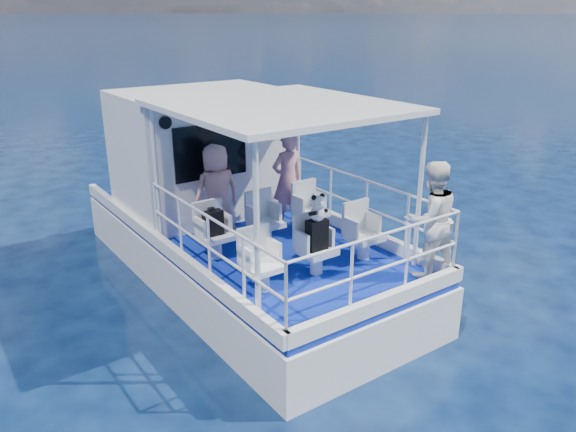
# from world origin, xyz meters

# --- Properties ---
(ground) EXTENTS (2000.00, 2000.00, 0.00)m
(ground) POSITION_xyz_m (0.00, 0.00, 0.00)
(ground) COLOR black
(ground) RESTS_ON ground
(hull) EXTENTS (3.00, 7.00, 1.60)m
(hull) POSITION_xyz_m (0.00, 1.00, 0.00)
(hull) COLOR white
(hull) RESTS_ON ground
(deck) EXTENTS (2.90, 6.90, 0.10)m
(deck) POSITION_xyz_m (0.00, 1.00, 0.85)
(deck) COLOR navy
(deck) RESTS_ON hull
(cabin) EXTENTS (2.85, 2.00, 2.20)m
(cabin) POSITION_xyz_m (0.00, 2.30, 2.00)
(cabin) COLOR white
(cabin) RESTS_ON deck
(canopy) EXTENTS (3.00, 3.20, 0.08)m
(canopy) POSITION_xyz_m (0.00, -0.20, 3.14)
(canopy) COLOR white
(canopy) RESTS_ON cabin
(canopy_posts) EXTENTS (2.77, 2.97, 2.20)m
(canopy_posts) POSITION_xyz_m (0.00, -0.25, 2.00)
(canopy_posts) COLOR white
(canopy_posts) RESTS_ON deck
(railings) EXTENTS (2.84, 3.59, 1.00)m
(railings) POSITION_xyz_m (0.00, -0.58, 1.40)
(railings) COLOR white
(railings) RESTS_ON deck
(seat_port_fwd) EXTENTS (0.48, 0.46, 0.38)m
(seat_port_fwd) POSITION_xyz_m (-0.90, 0.20, 1.09)
(seat_port_fwd) COLOR white
(seat_port_fwd) RESTS_ON deck
(seat_center_fwd) EXTENTS (0.48, 0.46, 0.38)m
(seat_center_fwd) POSITION_xyz_m (0.00, 0.20, 1.09)
(seat_center_fwd) COLOR white
(seat_center_fwd) RESTS_ON deck
(seat_stbd_fwd) EXTENTS (0.48, 0.46, 0.38)m
(seat_stbd_fwd) POSITION_xyz_m (0.90, 0.20, 1.09)
(seat_stbd_fwd) COLOR white
(seat_stbd_fwd) RESTS_ON deck
(seat_port_aft) EXTENTS (0.48, 0.46, 0.38)m
(seat_port_aft) POSITION_xyz_m (-0.90, -1.10, 1.09)
(seat_port_aft) COLOR white
(seat_port_aft) RESTS_ON deck
(seat_center_aft) EXTENTS (0.48, 0.46, 0.38)m
(seat_center_aft) POSITION_xyz_m (0.00, -1.10, 1.09)
(seat_center_aft) COLOR white
(seat_center_aft) RESTS_ON deck
(seat_stbd_aft) EXTENTS (0.48, 0.46, 0.38)m
(seat_stbd_aft) POSITION_xyz_m (0.90, -1.10, 1.09)
(seat_stbd_aft) COLOR white
(seat_stbd_aft) RESTS_ON deck
(passenger_port_fwd) EXTENTS (0.60, 0.45, 1.56)m
(passenger_port_fwd) POSITION_xyz_m (-0.49, 0.88, 1.68)
(passenger_port_fwd) COLOR #D39489
(passenger_port_fwd) RESTS_ON deck
(passenger_stbd_fwd) EXTENTS (0.60, 0.40, 1.64)m
(passenger_stbd_fwd) POSITION_xyz_m (0.77, 0.70, 1.72)
(passenger_stbd_fwd) COLOR #C8818B
(passenger_stbd_fwd) RESTS_ON deck
(passenger_stbd_aft) EXTENTS (0.92, 0.79, 1.64)m
(passenger_stbd_aft) POSITION_xyz_m (1.25, -2.02, 1.72)
(passenger_stbd_aft) COLOR white
(passenger_stbd_aft) RESTS_ON deck
(backpack_port) EXTENTS (0.29, 0.16, 0.37)m
(backpack_port) POSITION_xyz_m (-0.94, 0.18, 1.47)
(backpack_port) COLOR black
(backpack_port) RESTS_ON seat_port_fwd
(backpack_center) EXTENTS (0.29, 0.17, 0.44)m
(backpack_center) POSITION_xyz_m (-0.03, -1.13, 1.50)
(backpack_center) COLOR black
(backpack_center) RESTS_ON seat_center_aft
(compact_camera) EXTENTS (0.09, 0.06, 0.06)m
(compact_camera) POSITION_xyz_m (-0.96, 0.19, 1.68)
(compact_camera) COLOR black
(compact_camera) RESTS_ON backpack_port
(panda) EXTENTS (0.24, 0.20, 0.37)m
(panda) POSITION_xyz_m (-0.04, -1.15, 1.91)
(panda) COLOR white
(panda) RESTS_ON backpack_center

